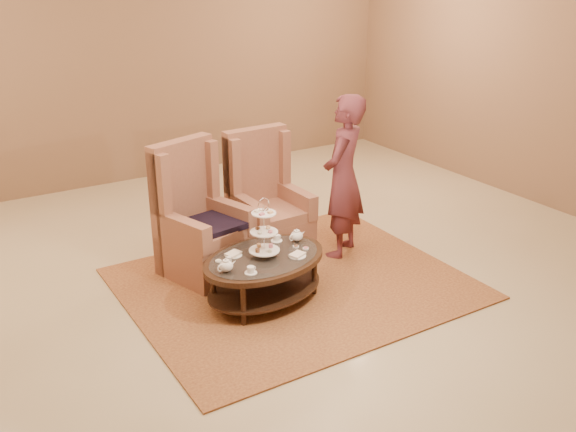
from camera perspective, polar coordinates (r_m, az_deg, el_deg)
ground at (r=6.02m, az=-0.16°, el=-7.03°), size 8.00×8.00×0.00m
ceiling at (r=6.02m, az=-0.16°, el=-7.03°), size 8.00×8.00×0.02m
wall_back at (r=9.00m, az=-14.00°, el=13.93°), size 8.00×0.04×3.50m
rug at (r=6.21m, az=0.55°, el=-6.00°), size 3.09×2.58×0.02m
tea_table at (r=5.77m, az=-2.11°, el=-4.34°), size 1.33×1.02×1.01m
armchair_left at (r=6.33m, az=-7.94°, el=-1.26°), size 0.90×0.91×1.32m
armchair_right at (r=6.74m, az=-1.98°, el=0.35°), size 0.72×0.75×1.30m
person at (r=6.54m, az=4.93°, el=3.44°), size 0.74×0.69×1.70m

